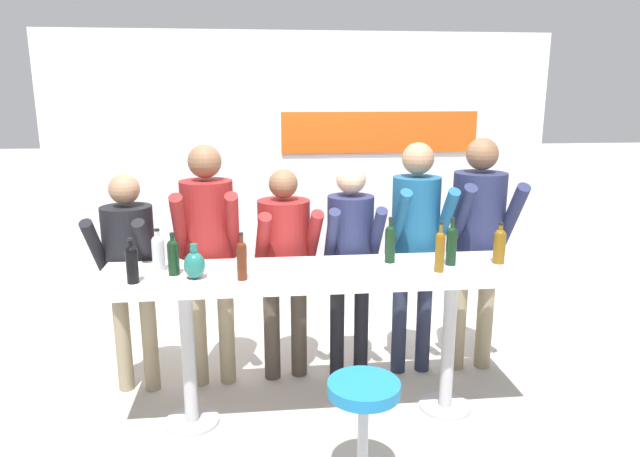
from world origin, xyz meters
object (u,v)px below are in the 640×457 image
at_px(person_center, 350,249).
at_px(person_right, 478,231).
at_px(tasting_table, 322,290).
at_px(bar_stool, 363,418).
at_px(person_left, 208,240).
at_px(wine_bottle_4, 242,259).
at_px(wine_bottle_1, 500,244).
at_px(decorative_vase, 195,265).
at_px(wine_bottle_5, 132,262).
at_px(wine_bottle_3, 452,244).
at_px(wine_bottle_0, 158,251).
at_px(person_center_left, 285,253).
at_px(wine_bottle_6, 390,242).
at_px(wine_bottle_7, 440,250).
at_px(wine_bottle_2, 173,255).
at_px(person_far_left, 130,261).
at_px(person_center_right, 415,233).

distance_m(person_center, person_right, 1.00).
relative_size(tasting_table, person_right, 1.54).
bearing_deg(bar_stool, person_left, 125.19).
relative_size(tasting_table, person_left, 1.56).
height_order(person_right, wine_bottle_4, person_right).
relative_size(wine_bottle_1, decorative_vase, 1.26).
height_order(wine_bottle_4, wine_bottle_5, wine_bottle_4).
distance_m(wine_bottle_1, wine_bottle_3, 0.33).
height_order(person_right, wine_bottle_0, person_right).
bearing_deg(wine_bottle_3, wine_bottle_1, 0.40).
xyz_separation_m(bar_stool, person_center, (0.13, 1.28, 0.60)).
relative_size(tasting_table, person_center_left, 1.74).
distance_m(tasting_table, wine_bottle_0, 1.08).
bearing_deg(wine_bottle_0, person_left, 58.56).
bearing_deg(wine_bottle_3, wine_bottle_6, 165.74).
bearing_deg(wine_bottle_7, wine_bottle_2, 176.03).
distance_m(person_center_left, person_center, 0.49).
bearing_deg(bar_stool, wine_bottle_5, 154.84).
height_order(bar_stool, wine_bottle_0, wine_bottle_0).
distance_m(person_far_left, wine_bottle_6, 1.84).
bearing_deg(wine_bottle_4, person_center_left, 68.38).
relative_size(bar_stool, person_center, 0.39).
bearing_deg(wine_bottle_5, wine_bottle_6, 8.82).
xyz_separation_m(person_right, wine_bottle_6, (-0.79, -0.46, 0.05)).
distance_m(tasting_table, person_center, 0.61).
distance_m(bar_stool, wine_bottle_4, 1.16).
height_order(bar_stool, wine_bottle_5, wine_bottle_5).
xyz_separation_m(person_center, person_center_right, (0.50, 0.04, 0.10)).
distance_m(wine_bottle_6, wine_bottle_7, 0.35).
distance_m(person_right, wine_bottle_3, 0.69).
relative_size(tasting_table, wine_bottle_3, 8.84).
xyz_separation_m(bar_stool, wine_bottle_4, (-0.65, 0.60, 0.75)).
bearing_deg(wine_bottle_3, wine_bottle_7, -131.95).
height_order(person_center_right, wine_bottle_1, person_center_right).
distance_m(person_center_left, decorative_vase, 0.91).
xyz_separation_m(person_left, wine_bottle_2, (-0.17, -0.54, 0.05)).
xyz_separation_m(person_center_left, wine_bottle_1, (1.41, -0.57, 0.18)).
xyz_separation_m(person_left, wine_bottle_1, (1.96, -0.52, 0.05)).
height_order(wine_bottle_0, wine_bottle_4, wine_bottle_4).
relative_size(person_left, wine_bottle_3, 5.67).
distance_m(wine_bottle_0, wine_bottle_6, 1.51).
distance_m(person_center_right, wine_bottle_4, 1.46).
height_order(tasting_table, person_center_right, person_center_right).
bearing_deg(decorative_vase, person_right, 18.05).
relative_size(person_center_right, person_right, 0.98).
distance_m(person_center_left, wine_bottle_1, 1.53).
distance_m(person_right, wine_bottle_1, 0.56).
xyz_separation_m(person_center_right, wine_bottle_3, (0.09, -0.55, 0.07)).
bearing_deg(wine_bottle_1, person_center_right, 127.45).
relative_size(wine_bottle_1, wine_bottle_6, 0.89).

